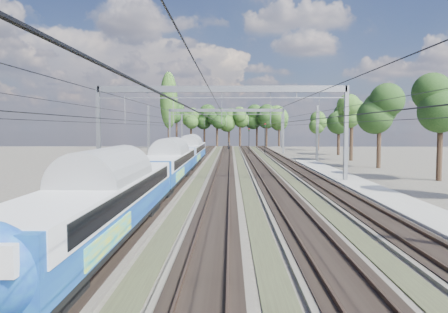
{
  "coord_description": "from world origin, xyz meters",
  "views": [
    {
      "loc": [
        0.81,
        -10.52,
        5.1
      ],
      "look_at": [
        0.29,
        24.78,
        2.8
      ],
      "focal_mm": 35.0,
      "sensor_mm": 36.0,
      "label": 1
    }
  ],
  "objects_px": {
    "emu_train": "(170,159)",
    "signal_near": "(249,138)",
    "signal_far": "(265,135)",
    "worker": "(229,146)"
  },
  "relations": [
    {
      "from": "worker",
      "to": "signal_near",
      "type": "bearing_deg",
      "value": -157.34
    },
    {
      "from": "emu_train",
      "to": "signal_far",
      "type": "height_order",
      "value": "signal_far"
    },
    {
      "from": "emu_train",
      "to": "signal_near",
      "type": "bearing_deg",
      "value": 79.01
    },
    {
      "from": "emu_train",
      "to": "worker",
      "type": "distance_m",
      "value": 61.88
    },
    {
      "from": "emu_train",
      "to": "signal_far",
      "type": "relative_size",
      "value": 9.86
    },
    {
      "from": "signal_near",
      "to": "signal_far",
      "type": "bearing_deg",
      "value": 25.32
    },
    {
      "from": "emu_train",
      "to": "signal_far",
      "type": "distance_m",
      "value": 49.32
    },
    {
      "from": "signal_far",
      "to": "worker",
      "type": "bearing_deg",
      "value": 130.17
    },
    {
      "from": "emu_train",
      "to": "signal_near",
      "type": "xyz_separation_m",
      "value": [
        8.86,
        45.64,
        0.8
      ]
    },
    {
      "from": "emu_train",
      "to": "signal_near",
      "type": "height_order",
      "value": "signal_near"
    }
  ]
}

